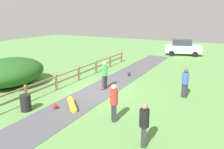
{
  "coord_description": "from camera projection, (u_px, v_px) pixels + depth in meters",
  "views": [
    {
      "loc": [
        7.44,
        -12.48,
        5.06
      ],
      "look_at": [
        0.56,
        0.74,
        1.0
      ],
      "focal_mm": 36.51,
      "sensor_mm": 36.0,
      "label": 1
    }
  ],
  "objects": [
    {
      "name": "bystander_red",
      "position": [
        114.0,
        101.0,
        10.75
      ],
      "size": [
        0.53,
        0.53,
        1.85
      ],
      "color": "#2D2D33",
      "rests_on": "ground_plane"
    },
    {
      "name": "bush_large",
      "position": [
        10.0,
        72.0,
        16.26
      ],
      "size": [
        4.16,
        4.99,
        1.95
      ],
      "primitive_type": "ellipsoid",
      "color": "#23561E",
      "rests_on": "ground_plane"
    },
    {
      "name": "ground_plane",
      "position": [
        100.0,
        90.0,
        15.33
      ],
      "size": [
        60.0,
        60.0,
        0.0
      ],
      "primitive_type": "plane",
      "color": "#60934C"
    },
    {
      "name": "parked_car_white",
      "position": [
        183.0,
        47.0,
        27.76
      ],
      "size": [
        4.49,
        2.78,
        1.92
      ],
      "color": "silver",
      "rests_on": "ground_plane"
    },
    {
      "name": "wooden_fence",
      "position": [
        68.0,
        76.0,
        16.31
      ],
      "size": [
        0.12,
        18.12,
        1.1
      ],
      "color": "#997A51",
      "rests_on": "ground_plane"
    },
    {
      "name": "skater_fallen",
      "position": [
        71.0,
        104.0,
        12.49
      ],
      "size": [
        1.44,
        1.43,
        0.36
      ],
      "color": "yellow",
      "rests_on": "asphalt_path"
    },
    {
      "name": "bystander_black",
      "position": [
        144.0,
        123.0,
        8.68
      ],
      "size": [
        0.49,
        0.49,
        1.8
      ],
      "color": "#2D2D33",
      "rests_on": "ground_plane"
    },
    {
      "name": "bystander_blue",
      "position": [
        185.0,
        81.0,
        13.82
      ],
      "size": [
        0.44,
        0.44,
        1.85
      ],
      "color": "#2D2D33",
      "rests_on": "ground_plane"
    },
    {
      "name": "skateboard_loose",
      "position": [
        129.0,
        74.0,
        19.11
      ],
      "size": [
        0.51,
        0.81,
        0.08
      ],
      "color": "black",
      "rests_on": "asphalt_path"
    },
    {
      "name": "asphalt_path",
      "position": [
        100.0,
        90.0,
        15.32
      ],
      "size": [
        2.4,
        28.0,
        0.02
      ],
      "primitive_type": "cube",
      "color": "#515156",
      "rests_on": "ground_plane"
    },
    {
      "name": "trash_bin",
      "position": [
        26.0,
        103.0,
        12.04
      ],
      "size": [
        0.56,
        0.56,
        0.9
      ],
      "primitive_type": "cylinder",
      "color": "black",
      "rests_on": "ground_plane"
    },
    {
      "name": "skater_riding",
      "position": [
        105.0,
        74.0,
        15.34
      ],
      "size": [
        0.41,
        0.81,
        1.89
      ],
      "color": "#B23326",
      "rests_on": "asphalt_path"
    }
  ]
}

